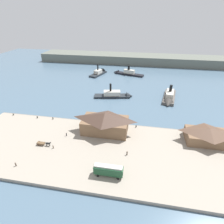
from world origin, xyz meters
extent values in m
plane|color=slate|center=(0.00, 0.00, 0.00)|extent=(320.00, 320.00, 0.00)
cube|color=#9E9384|center=(0.00, -22.00, 0.60)|extent=(110.00, 36.00, 1.20)
cube|color=gray|center=(0.00, -3.60, 0.50)|extent=(110.00, 0.80, 1.00)
cube|color=brown|center=(-1.00, -10.41, 4.15)|extent=(18.74, 10.21, 5.90)
pyramid|color=#473328|center=(-1.00, -10.41, 8.61)|extent=(19.11, 10.72, 3.02)
cube|color=brown|center=(39.46, -10.12, 3.25)|extent=(16.00, 9.49, 4.10)
pyramid|color=brown|center=(39.46, -10.12, 6.36)|extent=(16.32, 9.97, 2.11)
cube|color=#1E4C2D|center=(4.88, -33.19, 3.44)|extent=(9.00, 2.30, 2.68)
cube|color=beige|center=(4.88, -33.19, 5.03)|extent=(8.64, 1.61, 0.50)
cylinder|color=black|center=(8.03, -32.05, 1.65)|extent=(0.90, 0.18, 0.90)
cylinder|color=black|center=(8.03, -34.34, 1.65)|extent=(0.90, 0.18, 0.90)
cylinder|color=black|center=(1.73, -32.05, 1.65)|extent=(0.90, 0.18, 0.90)
cylinder|color=black|center=(1.73, -34.34, 1.65)|extent=(0.90, 0.18, 0.90)
cube|color=brown|center=(-23.26, -23.42, 2.05)|extent=(2.93, 1.29, 0.50)
cylinder|color=#4C3828|center=(-24.14, -22.77, 1.80)|extent=(1.20, 0.10, 1.20)
cylinder|color=#4C3828|center=(-24.14, -24.06, 1.80)|extent=(1.20, 0.10, 1.20)
ellipsoid|color=black|center=(-20.40, -23.42, 2.30)|extent=(2.00, 0.70, 0.90)
ellipsoid|color=black|center=(-19.30, -23.42, 2.85)|extent=(0.70, 0.32, 0.44)
cylinder|color=black|center=(-19.80, -23.22, 1.70)|extent=(0.16, 0.16, 1.00)
cylinder|color=black|center=(-19.80, -23.62, 1.70)|extent=(0.16, 0.16, 1.00)
cylinder|color=black|center=(-21.00, -23.22, 1.70)|extent=(0.16, 0.16, 1.00)
cylinder|color=black|center=(-21.00, -23.62, 1.70)|extent=(0.16, 0.16, 1.00)
cylinder|color=#4C3D33|center=(9.60, -23.08, 1.94)|extent=(0.43, 0.43, 1.48)
sphere|color=#CCA889|center=(9.60, -23.08, 2.82)|extent=(0.27, 0.27, 0.27)
cylinder|color=#232328|center=(-15.96, -16.32, 1.85)|extent=(0.38, 0.38, 1.31)
sphere|color=#CCA889|center=(-15.96, -16.32, 2.63)|extent=(0.24, 0.24, 0.24)
cylinder|color=#6B5B4C|center=(-17.79, -24.39, 1.84)|extent=(0.38, 0.38, 1.28)
sphere|color=#CCA889|center=(-17.79, -24.39, 2.60)|extent=(0.23, 0.23, 0.23)
cylinder|color=#4C3D33|center=(-26.00, -34.68, 1.85)|extent=(0.38, 0.38, 1.30)
sphere|color=#CCA889|center=(-26.00, -34.68, 2.62)|extent=(0.24, 0.24, 0.24)
cylinder|color=black|center=(11.74, -5.12, 1.65)|extent=(0.44, 0.44, 0.90)
cylinder|color=black|center=(-48.07, -5.31, 1.65)|extent=(0.44, 0.44, 0.90)
cylinder|color=black|center=(-35.14, -5.60, 1.65)|extent=(0.44, 0.44, 0.90)
cylinder|color=black|center=(-27.32, -5.22, 1.65)|extent=(0.44, 0.44, 0.90)
cube|color=#514C47|center=(29.41, 30.71, 0.84)|extent=(9.74, 21.28, 1.67)
cone|color=#514C47|center=(27.65, 20.61, 0.84)|extent=(6.23, 4.61, 5.68)
cube|color=beige|center=(29.41, 30.71, 3.07)|extent=(5.75, 10.61, 2.79)
cylinder|color=black|center=(29.49, 31.15, 6.38)|extent=(1.60, 1.60, 3.83)
cube|color=#23282D|center=(-4.65, 26.63, 0.60)|extent=(21.93, 9.07, 1.20)
cone|color=#23282D|center=(5.83, 28.60, 0.60)|extent=(4.64, 5.32, 4.69)
cube|color=beige|center=(-4.65, 26.63, 2.55)|extent=(10.46, 5.88, 2.70)
cylinder|color=black|center=(-5.51, 26.46, 6.22)|extent=(1.18, 1.18, 4.63)
cube|color=#23282D|center=(-23.44, 67.24, 0.62)|extent=(11.61, 18.83, 1.23)
cone|color=#23282D|center=(-20.58, 75.65, 0.62)|extent=(6.33, 4.83, 5.60)
cube|color=silver|center=(-23.44, 67.24, 2.57)|extent=(6.12, 7.65, 2.67)
cylinder|color=black|center=(-23.46, 67.21, 6.24)|extent=(1.09, 1.09, 4.67)
cylinder|color=brown|center=(-25.16, 62.19, 3.27)|extent=(0.24, 0.24, 4.08)
cube|color=black|center=(1.60, 71.06, 0.66)|extent=(24.06, 10.90, 1.32)
cone|color=black|center=(-9.80, 74.29, 0.66)|extent=(5.24, 5.16, 4.16)
cube|color=beige|center=(1.60, 71.06, 2.83)|extent=(9.14, 5.20, 3.00)
cylinder|color=black|center=(1.06, 71.21, 6.04)|extent=(1.76, 1.76, 3.42)
cube|color=#60665B|center=(0.00, 110.00, 4.00)|extent=(180.00, 24.00, 8.00)
camera|label=1|loc=(12.74, -71.12, 46.05)|focal=28.73mm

